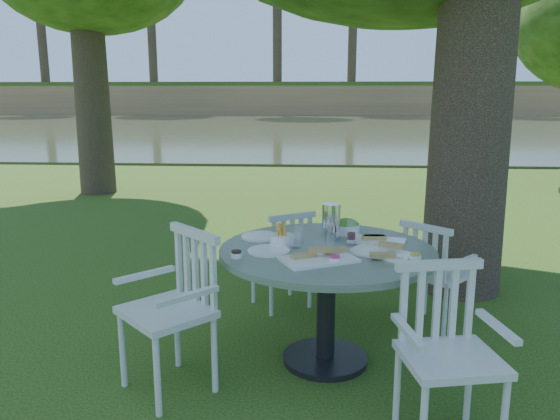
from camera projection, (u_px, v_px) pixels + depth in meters
The scene contains 9 objects.
ground at pixel (278, 322), 4.25m from camera, with size 140.00×140.00×0.00m, color #1D3C0C.
table at pixel (327, 271), 3.50m from camera, with size 1.37×1.37×0.78m.
chair_ne at pixel (431, 268), 4.00m from camera, with size 0.57×0.57×0.83m.
chair_nw at pixel (286, 252), 4.42m from camera, with size 0.56×0.55×0.82m.
chair_sw at pixel (180, 297), 3.24m from camera, with size 0.66×0.66×0.95m.
chair_se at pixel (444, 339), 2.75m from camera, with size 0.53×0.51×0.91m.
tableware at pixel (326, 237), 3.56m from camera, with size 1.13×0.96×0.24m.
river at pixel (311, 129), 26.68m from camera, with size 100.00×28.00×0.12m, color #313821.
far_bank at pixel (318, 20), 42.79m from camera, with size 100.00×18.00×15.20m.
Camera 1 is at (0.28, -3.96, 1.75)m, focal length 35.00 mm.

